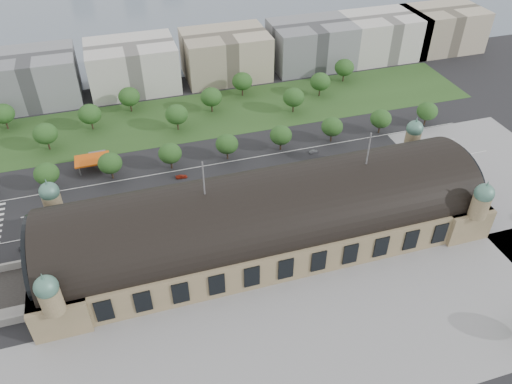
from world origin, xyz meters
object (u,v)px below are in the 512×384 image
object	(u,v)px
traffic_car_4	(277,184)
bus_west	(178,196)
parked_car_2	(135,218)
parked_car_4	(177,216)
parked_car_1	(88,229)
petrol_station	(95,158)
parked_car_0	(25,246)
parked_car_6	(157,213)
bus_mid	(234,185)
traffic_car_5	(314,152)
traffic_car_2	(94,202)
traffic_car_6	(381,158)
traffic_car_3	(181,177)
parked_car_3	(124,220)
bus_east	(283,183)
parked_car_5	(121,228)

from	to	relation	value
traffic_car_4	bus_west	world-z (taller)	bus_west
parked_car_2	parked_car_4	world-z (taller)	parked_car_4
traffic_car_4	parked_car_1	world-z (taller)	traffic_car_4
petrol_station	bus_west	distance (m)	44.10
parked_car_0	parked_car_1	xyz separation A→B (m)	(21.17, 2.40, -0.11)
parked_car_6	bus_mid	distance (m)	32.17
traffic_car_5	parked_car_2	world-z (taller)	parked_car_2
traffic_car_2	traffic_car_4	world-z (taller)	traffic_car_2
petrol_station	parked_car_4	xyz separation A→B (m)	(26.51, -44.28, -2.15)
traffic_car_6	parked_car_6	world-z (taller)	traffic_car_6
petrol_station	traffic_car_3	world-z (taller)	petrol_station
traffic_car_5	traffic_car_6	world-z (taller)	traffic_car_6
traffic_car_6	bus_west	xyz separation A→B (m)	(-87.64, -1.62, 0.94)
traffic_car_2	parked_car_2	distance (m)	19.43
traffic_car_4	parked_car_2	distance (m)	56.41
parked_car_0	parked_car_1	distance (m)	21.30
parked_car_2	parked_car_3	size ratio (longest dim) A/B	1.12
bus_east	traffic_car_3	bearing A→B (deg)	61.62
petrol_station	parked_car_6	size ratio (longest dim) A/B	2.96
traffic_car_6	parked_car_4	bearing A→B (deg)	-78.21
petrol_station	traffic_car_5	size ratio (longest dim) A/B	3.61
parked_car_3	parked_car_5	size ratio (longest dim) A/B	0.87
parked_car_2	traffic_car_6	bearing A→B (deg)	73.92
parked_car_1	parked_car_0	bearing A→B (deg)	-109.88
petrol_station	traffic_car_3	xyz separation A→B (m)	(32.54, -20.23, -2.27)
traffic_car_3	bus_east	xyz separation A→B (m)	(37.48, -17.82, 1.12)
parked_car_4	parked_car_0	bearing A→B (deg)	-117.14
parked_car_6	petrol_station	bearing A→B (deg)	168.77
petrol_station	traffic_car_6	world-z (taller)	petrol_station
traffic_car_5	parked_car_5	bearing A→B (deg)	106.61
petrol_station	traffic_car_6	size ratio (longest dim) A/B	2.83
traffic_car_3	parked_car_0	world-z (taller)	parked_car_0
traffic_car_2	parked_car_4	size ratio (longest dim) A/B	1.15
bus_mid	bus_east	size ratio (longest dim) A/B	0.88
traffic_car_6	parked_car_2	distance (m)	105.14
traffic_car_5	bus_mid	bearing A→B (deg)	109.82
traffic_car_6	parked_car_0	world-z (taller)	parked_car_0
traffic_car_2	traffic_car_3	bearing A→B (deg)	107.96
bus_east	parked_car_1	bearing A→B (deg)	89.99
traffic_car_5	parked_car_0	world-z (taller)	parked_car_0
bus_mid	bus_east	world-z (taller)	bus_east
bus_east	petrol_station	bearing A→B (deg)	58.54
parked_car_0	bus_west	xyz separation A→B (m)	(55.00, 11.00, 0.88)
traffic_car_3	parked_car_3	bearing A→B (deg)	133.49
parked_car_4	bus_east	size ratio (longest dim) A/B	0.38
traffic_car_2	parked_car_4	xyz separation A→B (m)	(28.79, -17.43, 0.03)
traffic_car_2	bus_west	bearing A→B (deg)	85.53
parked_car_2	bus_east	distance (m)	58.31
traffic_car_5	bus_west	size ratio (longest dim) A/B	0.33
traffic_car_2	parked_car_5	world-z (taller)	traffic_car_2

